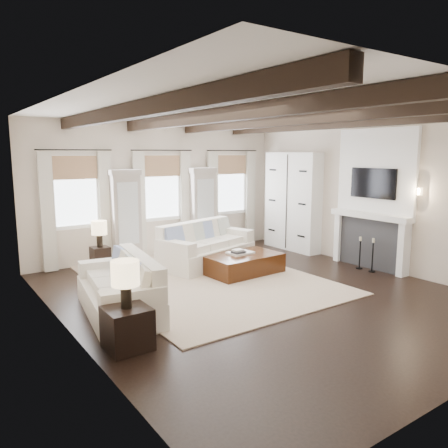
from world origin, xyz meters
TOP-DOWN VIEW (x-y plane):
  - ground at (0.00, 0.00)m, footprint 7.50×7.50m
  - room_shell at (0.75, 0.90)m, footprint 6.54×7.54m
  - area_rug at (-0.31, 1.29)m, footprint 3.89×5.03m
  - sofa_back at (0.31, 2.27)m, footprint 2.44×1.60m
  - sofa_left at (-2.34, 0.49)m, footprint 1.26×2.22m
  - ottoman at (0.58, 1.21)m, footprint 1.59×1.04m
  - tray at (0.57, 1.29)m, footprint 0.52×0.40m
  - book_lower at (0.48, 1.23)m, footprint 0.27×0.21m
  - book_upper at (0.49, 1.26)m, footprint 0.23×0.18m
  - side_table_front at (-2.79, -0.75)m, footprint 0.54×0.54m
  - lamp_front at (-2.79, -0.75)m, footprint 0.36×0.36m
  - side_table_back at (-1.80, 3.05)m, footprint 0.36×0.36m
  - lamp_back at (-1.80, 3.05)m, footprint 0.32×0.32m
  - candlestick_near at (2.90, -0.25)m, footprint 0.15×0.15m
  - candlestick_far at (2.90, 0.07)m, footprint 0.14×0.14m

SIDE VIEW (x-z plane):
  - ground at x=0.00m, z-range 0.00..0.00m
  - area_rug at x=-0.31m, z-range 0.00..0.02m
  - ottoman at x=0.58m, z-range 0.00..0.41m
  - side_table_back at x=-1.80m, z-range 0.00..0.54m
  - side_table_front at x=-2.79m, z-range 0.00..0.54m
  - candlestick_far at x=2.90m, z-range -0.06..0.64m
  - candlestick_near at x=2.90m, z-range -0.06..0.66m
  - sofa_left at x=-2.34m, z-range -0.09..0.81m
  - sofa_back at x=0.31m, z-range -0.09..0.88m
  - tray at x=0.57m, z-range 0.41..0.45m
  - book_lower at x=0.48m, z-range 0.45..0.49m
  - book_upper at x=0.49m, z-range 0.49..0.52m
  - lamp_back at x=-1.80m, z-range 0.63..1.19m
  - lamp_front at x=-2.79m, z-range 0.65..1.27m
  - room_shell at x=0.75m, z-range 0.28..3.50m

